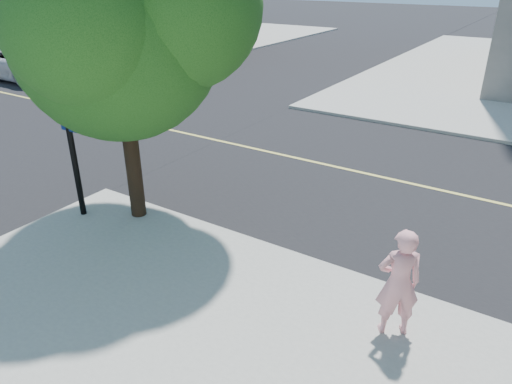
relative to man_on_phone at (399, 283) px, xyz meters
The scene contains 6 objects.
ground 6.52m from the man_on_phone, behind, with size 140.00×140.00×0.00m, color black.
road_ew 8.53m from the man_on_phone, 138.57° to the left, with size 140.00×9.00×0.01m, color black.
sidewalk_nw 37.06m from the man_on_phone, 142.40° to the left, with size 26.00×25.00×0.12m, color #A4A39A.
man_on_phone is the anchor object (origin of this frame).
street_tree 6.54m from the man_on_phone, behind, with size 4.81×4.37×6.38m.
car_a 22.33m from the man_on_phone, 159.31° to the left, with size 2.76×5.99×1.66m, color silver.
Camera 1 is at (7.59, -6.69, 4.91)m, focal length 33.16 mm.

